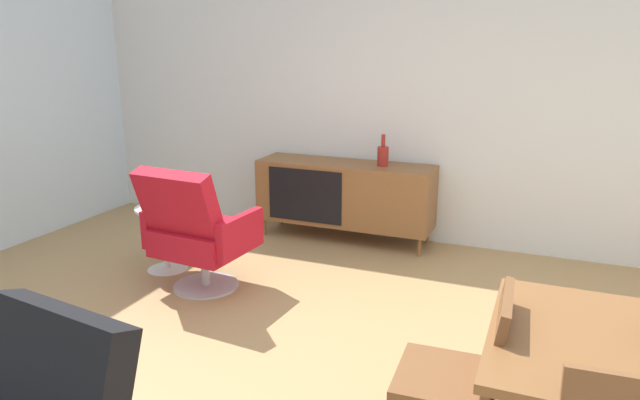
# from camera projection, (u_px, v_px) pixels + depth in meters

# --- Properties ---
(ground_plane) EXTENTS (8.32, 8.32, 0.00)m
(ground_plane) POSITION_uv_depth(u_px,v_px,m) (279.00, 380.00, 3.11)
(ground_plane) COLOR tan
(wall_back) EXTENTS (6.80, 0.12, 2.80)m
(wall_back) POSITION_uv_depth(u_px,v_px,m) (407.00, 85.00, 5.06)
(wall_back) COLOR silver
(wall_back) RESTS_ON ground_plane
(sideboard) EXTENTS (1.60, 0.45, 0.72)m
(sideboard) POSITION_uv_depth(u_px,v_px,m) (345.00, 193.00, 5.22)
(sideboard) COLOR brown
(sideboard) RESTS_ON ground_plane
(vase_cobalt) EXTENTS (0.10, 0.10, 0.28)m
(vase_cobalt) POSITION_uv_depth(u_px,v_px,m) (383.00, 155.00, 4.99)
(vase_cobalt) COLOR maroon
(vase_cobalt) RESTS_ON sideboard
(dining_chair_near_window) EXTENTS (0.44, 0.42, 0.86)m
(dining_chair_near_window) POSITION_uv_depth(u_px,v_px,m) (462.00, 378.00, 2.30)
(dining_chair_near_window) COLOR brown
(dining_chair_near_window) RESTS_ON ground_plane
(lounge_chair_red) EXTENTS (0.76, 0.70, 0.95)m
(lounge_chair_red) POSITION_uv_depth(u_px,v_px,m) (197.00, 230.00, 4.12)
(lounge_chair_red) COLOR red
(lounge_chair_red) RESTS_ON ground_plane
(side_table_round) EXTENTS (0.44, 0.44, 0.52)m
(side_table_round) POSITION_uv_depth(u_px,v_px,m) (165.00, 231.00, 4.55)
(side_table_round) COLOR white
(side_table_round) RESTS_ON ground_plane
(fruit_bowl) EXTENTS (0.20, 0.20, 0.11)m
(fruit_bowl) POSITION_uv_depth(u_px,v_px,m) (163.00, 201.00, 4.48)
(fruit_bowl) COLOR #262628
(fruit_bowl) RESTS_ON side_table_round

